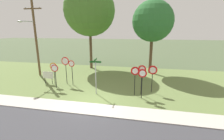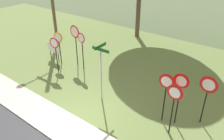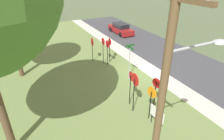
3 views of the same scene
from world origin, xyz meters
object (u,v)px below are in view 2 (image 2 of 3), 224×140
stop_sign_far_left (55,48)px  yield_sign_far_left (166,87)px  stop_sign_far_center (59,41)px  yield_sign_near_left (208,89)px  stop_sign_near_right (75,37)px  stop_sign_near_left (82,44)px  street_name_post (101,68)px  notice_board (54,49)px  yield_sign_far_right (180,88)px  yield_sign_near_right (174,99)px

stop_sign_far_left → yield_sign_far_left: 7.18m
stop_sign_far_center → yield_sign_near_left: size_ratio=0.93×
stop_sign_near_right → stop_sign_far_left: stop_sign_near_right is taller
stop_sign_near_left → street_name_post: (2.91, -1.70, 0.05)m
yield_sign_near_left → notice_board: bearing=-177.8°
yield_sign_near_left → notice_board: 10.00m
stop_sign_near_right → notice_board: 2.12m
stop_sign_far_center → yield_sign_far_left: size_ratio=0.91×
stop_sign_near_left → stop_sign_far_left: size_ratio=1.10×
yield_sign_far_right → street_name_post: (-3.69, -0.56, -0.08)m
stop_sign_far_center → yield_sign_far_right: (8.34, -0.84, 0.28)m
yield_sign_near_right → notice_board: size_ratio=1.90×
yield_sign_near_right → notice_board: (-9.13, 1.64, -0.92)m
stop_sign_near_left → notice_board: 2.64m
stop_sign_near_left → yield_sign_far_left: stop_sign_near_left is taller
yield_sign_far_left → yield_sign_near_right: bearing=-45.2°
stop_sign_far_left → yield_sign_near_right: (7.75, -0.71, 0.17)m
stop_sign_near_left → yield_sign_near_right: bearing=-7.6°
yield_sign_near_left → stop_sign_near_right: bearing=179.2°
yield_sign_far_left → stop_sign_far_left: bearing=174.4°
yield_sign_near_left → yield_sign_far_right: 1.15m
stop_sign_far_left → yield_sign_near_left: 8.61m
stop_sign_far_left → notice_board: bearing=135.4°
yield_sign_near_right → street_name_post: size_ratio=0.79×
stop_sign_near_left → notice_board: bearing=-167.5°
stop_sign_near_left → stop_sign_far_center: size_ratio=1.11×
stop_sign_far_center → notice_board: (-0.74, 0.10, -0.74)m
stop_sign_far_left → yield_sign_near_right: size_ratio=0.93×
stop_sign_near_left → street_name_post: bearing=-22.5°
stop_sign_far_center → yield_sign_near_left: yield_sign_near_left is taller
stop_sign_far_left → yield_sign_near_left: size_ratio=0.94×
yield_sign_near_right → yield_sign_far_left: (-0.58, 0.51, 0.03)m
yield_sign_far_left → notice_board: 8.67m
stop_sign_near_right → yield_sign_far_right: stop_sign_near_right is taller
stop_sign_far_left → yield_sign_far_left: (7.17, -0.20, 0.19)m
stop_sign_near_right → street_name_post: size_ratio=0.90×
stop_sign_far_center → notice_board: stop_sign_far_center is taller
yield_sign_far_right → yield_sign_near_left: bearing=38.1°
stop_sign_far_left → yield_sign_near_left: (8.58, 0.71, 0.17)m
yield_sign_far_left → notice_board: size_ratio=1.92×
yield_sign_near_left → yield_sign_near_right: yield_sign_near_right is taller
stop_sign_near_right → yield_sign_far_right: (7.33, -1.34, -0.12)m
notice_board → yield_sign_far_left: bearing=-8.4°
street_name_post → notice_board: street_name_post is taller
yield_sign_near_left → yield_sign_far_right: bearing=-137.1°
stop_sign_far_left → street_name_post: (4.01, -0.57, 0.19)m
stop_sign_near_right → yield_sign_near_left: 8.23m
stop_sign_far_center → stop_sign_near_right: bearing=16.9°
stop_sign_near_left → yield_sign_near_left: 7.49m
stop_sign_far_left → stop_sign_near_right: bearing=63.9°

